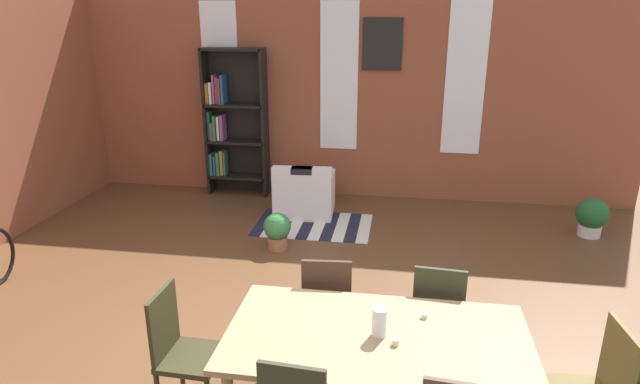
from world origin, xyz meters
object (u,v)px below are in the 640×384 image
(dining_chair_far_left, at_px, (327,304))
(bookshelf_tall, at_px, (231,123))
(potted_plant_by_shelf, at_px, (277,230))
(vase_on_table, at_px, (379,322))
(dining_table, at_px, (377,345))
(potted_plant_window, at_px, (592,216))
(dining_chair_head_left, at_px, (181,349))
(dining_chair_far_right, at_px, (437,314))
(armchair_white, at_px, (305,194))

(dining_chair_far_left, distance_m, bookshelf_tall, 4.51)
(dining_chair_far_left, bearing_deg, potted_plant_by_shelf, 113.77)
(vase_on_table, distance_m, potted_plant_by_shelf, 3.14)
(dining_table, height_order, bookshelf_tall, bookshelf_tall)
(vase_on_table, distance_m, potted_plant_window, 4.57)
(vase_on_table, height_order, dining_chair_head_left, vase_on_table)
(dining_chair_far_right, xyz_separation_m, potted_plant_by_shelf, (-1.76, 2.04, -0.27))
(dining_chair_far_left, distance_m, potted_plant_window, 4.23)
(potted_plant_by_shelf, bearing_deg, armchair_white, 85.17)
(dining_table, relative_size, potted_plant_window, 3.87)
(dining_chair_far_right, bearing_deg, dining_chair_head_left, -157.39)
(vase_on_table, height_order, potted_plant_by_shelf, vase_on_table)
(dining_chair_head_left, bearing_deg, armchair_white, 88.32)
(armchair_white, bearing_deg, potted_plant_by_shelf, -94.83)
(potted_plant_window, bearing_deg, dining_chair_head_left, -135.47)
(bookshelf_tall, relative_size, potted_plant_by_shelf, 4.87)
(potted_plant_by_shelf, height_order, potted_plant_window, potted_plant_window)
(dining_chair_far_right, distance_m, dining_chair_far_left, 0.86)
(dining_chair_far_right, xyz_separation_m, potted_plant_window, (2.07, 3.04, -0.24))
(armchair_white, bearing_deg, vase_on_table, -72.88)
(dining_chair_head_left, relative_size, dining_chair_far_left, 1.00)
(dining_chair_far_right, xyz_separation_m, bookshelf_tall, (-2.91, 3.98, 0.60))
(dining_chair_head_left, relative_size, bookshelf_tall, 0.43)
(dining_chair_far_left, bearing_deg, dining_chair_far_right, -0.00)
(dining_chair_far_left, relative_size, bookshelf_tall, 0.43)
(dining_chair_far_left, height_order, potted_plant_window, dining_chair_far_left)
(vase_on_table, bearing_deg, dining_chair_far_right, 60.37)
(dining_chair_far_right, distance_m, potted_plant_window, 3.69)
(vase_on_table, xyz_separation_m, armchair_white, (-1.23, 4.00, -0.58))
(dining_table, height_order, dining_chair_far_right, dining_chair_far_right)
(vase_on_table, distance_m, bookshelf_tall, 5.34)
(dining_chair_far_left, bearing_deg, potted_plant_window, 46.08)
(dining_table, distance_m, dining_chair_head_left, 1.35)
(vase_on_table, bearing_deg, bookshelf_tall, 117.81)
(dining_chair_head_left, distance_m, potted_plant_by_shelf, 2.79)
(dining_chair_far_left, relative_size, potted_plant_by_shelf, 2.09)
(dining_table, distance_m, dining_chair_far_right, 0.87)
(dining_chair_far_right, bearing_deg, potted_plant_window, 55.76)
(dining_table, height_order, armchair_white, dining_table)
(vase_on_table, relative_size, potted_plant_window, 0.38)
(dining_chair_far_left, xyz_separation_m, potted_plant_window, (2.93, 3.04, -0.24))
(armchair_white, relative_size, potted_plant_by_shelf, 1.87)
(dining_chair_far_right, bearing_deg, potted_plant_by_shelf, 130.74)
(dining_chair_far_right, bearing_deg, dining_chair_far_left, 180.00)
(armchair_white, height_order, potted_plant_by_shelf, armchair_white)
(dining_table, xyz_separation_m, dining_chair_far_left, (-0.43, 0.74, -0.17))
(dining_chair_head_left, bearing_deg, bookshelf_tall, 103.56)
(dining_chair_far_right, bearing_deg, vase_on_table, -119.63)
(bookshelf_tall, xyz_separation_m, potted_plant_window, (4.98, -0.93, -0.85))
(potted_plant_by_shelf, bearing_deg, bookshelf_tall, 120.72)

